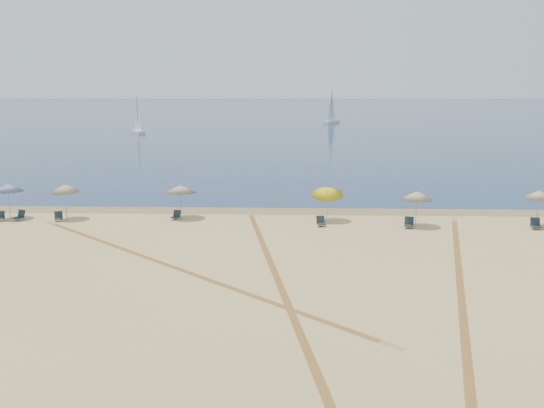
# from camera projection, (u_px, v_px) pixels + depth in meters

# --- Properties ---
(ground) EXTENTS (160.00, 160.00, 0.00)m
(ground) POSITION_uv_depth(u_px,v_px,m) (253.00, 346.00, 21.66)
(ground) COLOR tan
(ground) RESTS_ON ground
(ocean) EXTENTS (500.00, 500.00, 0.00)m
(ocean) POSITION_uv_depth(u_px,v_px,m) (289.00, 109.00, 242.22)
(ocean) COLOR #0C2151
(ocean) RESTS_ON ground
(wet_sand) EXTENTS (500.00, 500.00, 0.00)m
(wet_sand) POSITION_uv_depth(u_px,v_px,m) (274.00, 211.00, 45.19)
(wet_sand) COLOR olive
(wet_sand) RESTS_ON ground
(umbrella_0) EXTENTS (2.05, 2.05, 2.58)m
(umbrella_0) POSITION_uv_depth(u_px,v_px,m) (8.00, 188.00, 42.03)
(umbrella_0) COLOR gray
(umbrella_0) RESTS_ON ground
(umbrella_1) EXTENTS (1.98, 2.01, 2.56)m
(umbrella_1) POSITION_uv_depth(u_px,v_px,m) (65.00, 188.00, 41.88)
(umbrella_1) COLOR gray
(umbrella_1) RESTS_ON ground
(umbrella_2) EXTENTS (2.33, 2.35, 2.44)m
(umbrella_2) POSITION_uv_depth(u_px,v_px,m) (180.00, 189.00, 42.27)
(umbrella_2) COLOR gray
(umbrella_2) RESTS_ON ground
(umbrella_3) EXTENTS (2.22, 2.29, 2.74)m
(umbrella_3) POSITION_uv_depth(u_px,v_px,m) (327.00, 191.00, 41.26)
(umbrella_3) COLOR gray
(umbrella_3) RESTS_ON ground
(umbrella_4) EXTENTS (2.12, 2.12, 2.46)m
(umbrella_4) POSITION_uv_depth(u_px,v_px,m) (417.00, 195.00, 39.71)
(umbrella_4) COLOR gray
(umbrella_4) RESTS_ON ground
(umbrella_5) EXTENTS (2.02, 2.02, 2.54)m
(umbrella_5) POSITION_uv_depth(u_px,v_px,m) (539.00, 195.00, 39.54)
(umbrella_5) COLOR gray
(umbrella_5) RESTS_ON ground
(chair_0) EXTENTS (0.75, 0.80, 0.66)m
(chair_0) POSITION_uv_depth(u_px,v_px,m) (0.00, 217.00, 41.74)
(chair_0) COLOR black
(chair_0) RESTS_ON ground
(chair_1) EXTENTS (0.80, 0.86, 0.71)m
(chair_1) POSITION_uv_depth(u_px,v_px,m) (20.00, 216.00, 41.94)
(chair_1) COLOR black
(chair_1) RESTS_ON ground
(chair_2) EXTENTS (0.74, 0.79, 0.66)m
(chair_2) POSITION_uv_depth(u_px,v_px,m) (59.00, 217.00, 41.69)
(chair_2) COLOR black
(chair_2) RESTS_ON ground
(chair_3) EXTENTS (0.74, 0.80, 0.66)m
(chair_3) POSITION_uv_depth(u_px,v_px,m) (176.00, 215.00, 42.12)
(chair_3) COLOR black
(chair_3) RESTS_ON ground
(chair_4) EXTENTS (0.67, 0.75, 0.68)m
(chair_4) POSITION_uv_depth(u_px,v_px,m) (321.00, 222.00, 40.15)
(chair_4) COLOR black
(chair_4) RESTS_ON ground
(chair_5) EXTENTS (0.73, 0.82, 0.73)m
(chair_5) POSITION_uv_depth(u_px,v_px,m) (409.00, 223.00, 39.63)
(chair_5) COLOR black
(chair_5) RESTS_ON ground
(chair_6) EXTENTS (0.69, 0.78, 0.74)m
(chair_6) POSITION_uv_depth(u_px,v_px,m) (536.00, 224.00, 39.36)
(chair_6) COLOR black
(chair_6) RESTS_ON ground
(sailboat_0) EXTENTS (3.80, 4.97, 7.54)m
(sailboat_0) POSITION_uv_depth(u_px,v_px,m) (138.00, 122.00, 117.91)
(sailboat_0) COLOR white
(sailboat_0) RESTS_ON ocean
(sailboat_1) EXTENTS (4.44, 5.98, 9.01)m
(sailboat_1) POSITION_uv_depth(u_px,v_px,m) (332.00, 112.00, 149.19)
(sailboat_1) COLOR white
(sailboat_1) RESTS_ON ocean
(tire_tracks) EXTENTS (51.86, 40.34, 0.00)m
(tire_tracks) POSITION_uv_depth(u_px,v_px,m) (296.00, 272.00, 30.22)
(tire_tracks) COLOR tan
(tire_tracks) RESTS_ON ground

